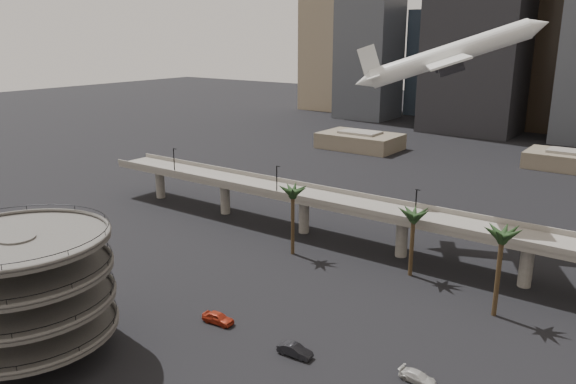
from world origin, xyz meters
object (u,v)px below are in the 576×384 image
Objects in this scene: car_c at (418,377)px; car_a at (218,318)px; parking_ramp at (23,285)px; overpass at (351,208)px; airborne_jet at (447,56)px; car_b at (295,350)px.

car_a is at bearing 100.64° from car_c.
overpass is at bearing 77.57° from parking_ramp.
airborne_jet is 65.75m from car_b.
airborne_jet reaches higher than car_a.
parking_ramp is at bearing 121.73° from car_b.
overpass is 46.47m from car_c.
overpass is 27.53× the size of car_b.
car_a reaches higher than car_c.
airborne_jet reaches higher than overpass.
airborne_jet is at bearing -0.35° from car_b.
car_c is at bearing -88.89° from car_a.
car_b is (27.53, 19.86, -9.06)m from parking_ramp.
car_b is 15.65m from car_c.
airborne_jet is 7.08× the size of car_a.
airborne_jet reaches higher than parking_ramp.
overpass is at bearing -4.89° from car_a.
overpass is 39.28m from car_a.
car_b is at bearing -112.14° from airborne_jet.
airborne_jet is (10.92, 16.30, 28.60)m from overpass.
overpass is 3.78× the size of airborne_jet.
car_c is at bearing -49.83° from overpass.
parking_ramp is 4.57× the size of car_a.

